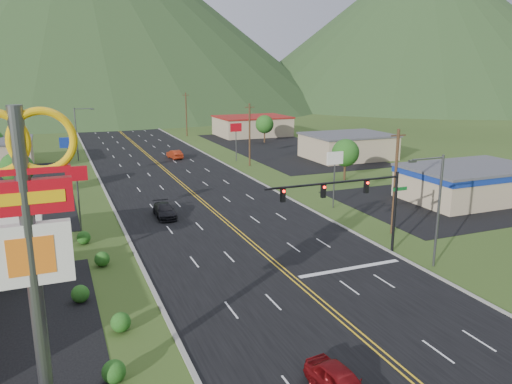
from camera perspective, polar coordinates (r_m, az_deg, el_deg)
name	(u,v)px	position (r m, az deg, el deg)	size (l,w,h in m)	color
ground	(393,364)	(29.11, 15.43, -18.40)	(500.00, 500.00, 0.00)	#2F4619
road	(393,364)	(29.11, 15.43, -18.40)	(20.00, 460.00, 0.04)	black
pylon_sign	(28,224)	(21.96, -24.63, -3.32)	(4.32, 0.60, 14.00)	#59595E
traffic_signal	(355,196)	(41.10, 11.28, -0.43)	(13.10, 0.43, 7.00)	black
streetlight_east	(436,204)	(40.92, 19.86, -1.28)	(3.28, 0.25, 9.00)	#59595E
streetlight_west	(78,131)	(89.75, -19.67, 6.62)	(3.28, 0.25, 9.00)	#59595E
building_east_near	(470,181)	(64.87, 23.27, 1.16)	(15.40, 10.40, 4.10)	tan
building_east_mid	(348,146)	(89.12, 10.44, 5.19)	(14.40, 11.40, 4.30)	tan
building_east_far	(252,126)	(118.26, -0.43, 7.58)	(16.40, 12.40, 4.50)	tan
pole_sign_west_a	(77,180)	(50.17, -19.79, 1.27)	(2.00, 0.18, 6.40)	#59595E
pole_sign_west_b	(68,147)	(71.84, -20.72, 4.80)	(2.00, 0.18, 6.40)	#59595E
pole_sign_east_a	(335,164)	(56.12, 8.99, 3.20)	(2.00, 0.18, 6.40)	#59595E
pole_sign_east_b	(236,131)	(84.77, -2.31, 6.95)	(2.00, 0.18, 6.40)	#59595E
tree_west_a	(17,168)	(65.23, -25.67, 2.44)	(3.84, 3.84, 5.82)	#382314
tree_east_a	(345,153)	(71.05, 10.19, 4.44)	(3.84, 3.84, 5.82)	#382314
tree_east_b	(265,124)	(106.30, 0.99, 7.74)	(3.84, 3.84, 5.82)	#382314
utility_pole_a	(395,181)	(48.33, 15.62, 1.21)	(1.60, 0.28, 10.00)	#382314
utility_pole_b	(250,134)	(80.30, -0.74, 6.62)	(1.60, 0.28, 10.00)	#382314
utility_pole_c	(186,114)	(118.22, -7.97, 8.84)	(1.60, 0.28, 10.00)	#382314
utility_pole_d	(153,103)	(157.17, -11.69, 9.92)	(1.60, 0.28, 10.00)	#382314
mountain_n	(79,3)	(241.13, -19.58, 19.64)	(220.00, 220.00, 85.00)	#183317
mountain_ne	(423,25)	(255.51, 18.51, 17.66)	(180.00, 180.00, 70.00)	#183317
car_red_near	(340,384)	(25.78, 9.63, -20.79)	(1.73, 4.29, 1.46)	maroon
car_dark_mid	(165,211)	(53.62, -10.41, -2.15)	(1.96, 4.82, 1.40)	black
car_red_far	(175,155)	(88.47, -9.27, 4.25)	(1.58, 4.52, 1.49)	#982810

